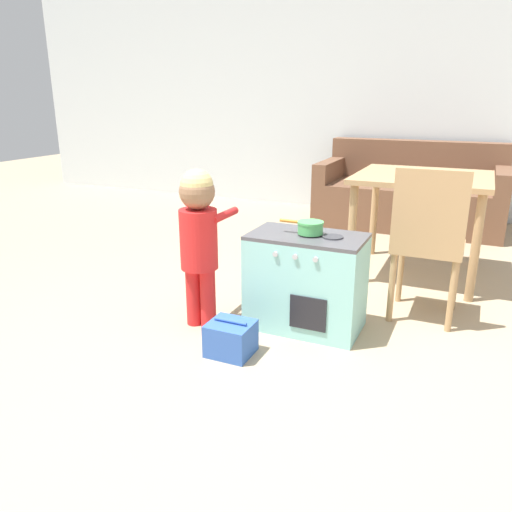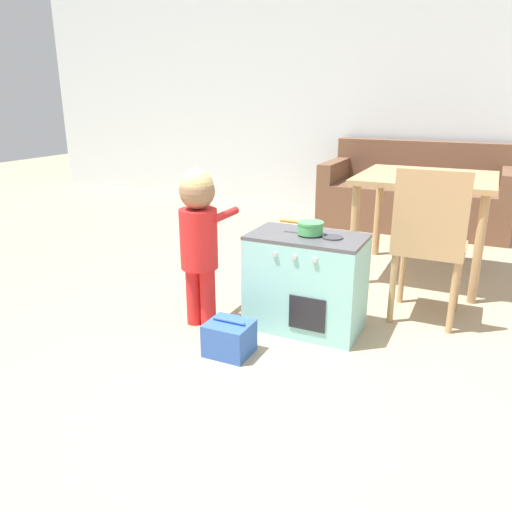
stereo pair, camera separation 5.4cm
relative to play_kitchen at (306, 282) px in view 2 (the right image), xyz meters
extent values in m
plane|color=tan|center=(0.07, -0.75, -0.27)|extent=(16.00, 16.00, 0.00)
cube|color=silver|center=(0.07, 3.19, 1.03)|extent=(10.00, 0.06, 2.60)
cube|color=#8CD1CC|center=(0.00, 0.00, -0.01)|extent=(0.63, 0.37, 0.52)
cube|color=#4C4C51|center=(0.00, 0.00, 0.26)|extent=(0.63, 0.37, 0.02)
cylinder|color=#38383D|center=(0.02, 0.00, 0.28)|extent=(0.11, 0.11, 0.01)
cylinder|color=#38383D|center=(0.14, 0.00, 0.28)|extent=(0.11, 0.11, 0.01)
cube|color=black|center=(0.08, -0.19, -0.10)|extent=(0.20, 0.01, 0.18)
cylinder|color=#B2B2B7|center=(-0.11, -0.19, 0.20)|extent=(0.03, 0.01, 0.03)
cylinder|color=#B2B2B7|center=(0.00, -0.19, 0.20)|extent=(0.03, 0.01, 0.03)
cylinder|color=#B2B2B7|center=(0.11, -0.19, 0.20)|extent=(0.03, 0.01, 0.03)
cylinder|color=#4CAD5B|center=(0.02, 0.00, 0.31)|extent=(0.14, 0.14, 0.07)
cylinder|color=#4CAD5B|center=(0.02, 0.00, 0.34)|extent=(0.14, 0.14, 0.01)
cylinder|color=orange|center=(-0.11, 0.00, 0.34)|extent=(0.11, 0.02, 0.02)
cylinder|color=red|center=(-0.59, -0.23, -0.10)|extent=(0.09, 0.09, 0.35)
cylinder|color=red|center=(-0.50, -0.23, -0.10)|extent=(0.09, 0.09, 0.35)
cylinder|color=red|center=(-0.55, -0.23, 0.24)|extent=(0.21, 0.21, 0.33)
sphere|color=#936B4C|center=(-0.55, -0.23, 0.51)|extent=(0.19, 0.19, 0.19)
sphere|color=#DBC17A|center=(-0.55, -0.23, 0.54)|extent=(0.18, 0.18, 0.18)
cylinder|color=red|center=(-0.64, -0.10, 0.36)|extent=(0.04, 0.26, 0.04)
cylinder|color=red|center=(-0.45, -0.10, 0.36)|extent=(0.04, 0.26, 0.04)
cube|color=#335BB2|center=(-0.24, -0.46, -0.19)|extent=(0.22, 0.20, 0.17)
cylinder|color=#335BB2|center=(-0.24, -0.46, -0.09)|extent=(0.18, 0.02, 0.02)
cube|color=tan|center=(0.45, 1.17, 0.45)|extent=(0.91, 0.87, 0.03)
cylinder|color=tan|center=(0.06, 0.79, 0.08)|extent=(0.06, 0.06, 0.70)
cylinder|color=tan|center=(0.84, 0.79, 0.08)|extent=(0.06, 0.06, 0.70)
cylinder|color=tan|center=(0.06, 1.54, 0.08)|extent=(0.06, 0.06, 0.70)
cylinder|color=tan|center=(0.84, 1.54, 0.08)|extent=(0.06, 0.06, 0.70)
cube|color=tan|center=(0.59, 0.43, 0.16)|extent=(0.39, 0.39, 0.03)
cube|color=tan|center=(0.59, 0.25, 0.40)|extent=(0.39, 0.02, 0.45)
cylinder|color=tan|center=(0.43, 0.27, -0.06)|extent=(0.04, 0.04, 0.42)
cylinder|color=tan|center=(0.76, 0.27, -0.06)|extent=(0.04, 0.04, 0.42)
cylinder|color=tan|center=(0.43, 0.60, -0.06)|extent=(0.04, 0.04, 0.42)
cylinder|color=tan|center=(0.76, 0.60, -0.06)|extent=(0.04, 0.04, 0.42)
cube|color=brown|center=(0.19, 2.65, -0.06)|extent=(1.78, 0.91, 0.42)
cube|color=brown|center=(0.19, 3.01, 0.35)|extent=(1.78, 0.20, 0.40)
cube|color=brown|center=(-0.63, 2.65, 0.25)|extent=(0.14, 0.91, 0.20)
cube|color=brown|center=(1.01, 2.65, 0.25)|extent=(0.14, 0.91, 0.20)
camera|label=1|loc=(0.82, -2.49, 0.99)|focal=35.00mm
camera|label=2|loc=(0.87, -2.47, 0.99)|focal=35.00mm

